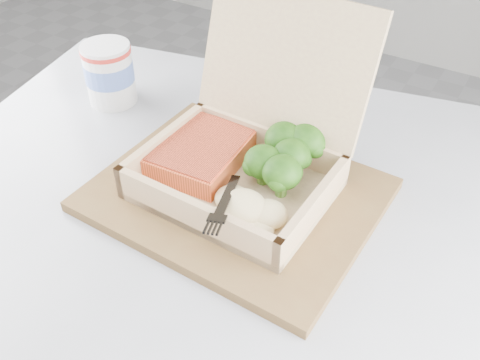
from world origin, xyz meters
The scene contains 9 objects.
cafe_table centered at (0.36, 0.03, 0.54)m, with size 0.93×0.93×0.73m.
serving_tray centered at (0.39, 0.09, 0.73)m, with size 0.34×0.27×0.01m, color brown.
takeout_container centered at (0.39, 0.13, 0.79)m, with size 0.23×0.24×0.21m.
salmon_fillet centered at (0.33, 0.11, 0.76)m, with size 0.10×0.13×0.03m, color #F75D30.
broccoli_pile centered at (0.44, 0.14, 0.77)m, with size 0.13×0.13×0.05m, color #2F6516, non-canonical shape.
mashed_potatoes centered at (0.43, 0.05, 0.77)m, with size 0.09×0.08×0.03m, color beige.
plastic_fork centered at (0.40, 0.06, 0.78)m, with size 0.06×0.14×0.03m.
paper_cup centered at (0.10, 0.19, 0.78)m, with size 0.08×0.08×0.10m.
receipt centered at (0.35, 0.27, 0.73)m, with size 0.07×0.12×0.00m, color silver.
Camera 1 is at (0.65, -0.33, 1.19)m, focal length 40.00 mm.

